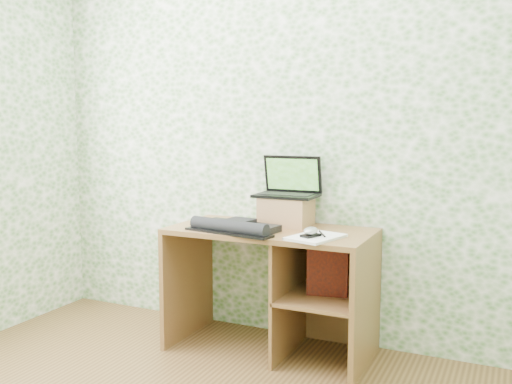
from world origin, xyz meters
The scene contains 10 objects.
wall_back centered at (0.00, 1.75, 1.30)m, with size 3.50×3.50×0.00m, color white.
desk centered at (0.08, 1.47, 0.48)m, with size 1.20×0.60×0.75m.
riser centered at (0.04, 1.58, 0.84)m, with size 0.29×0.24×0.18m, color #A76E4A.
laptop centered at (0.04, 1.62, 0.98)m, with size 0.38×0.27×0.25m.
keyboard centered at (-0.16, 1.28, 0.78)m, with size 0.57×0.36×0.08m.
headphones centered at (-0.34, 1.40, 0.76)m, with size 0.22×0.17×0.03m.
notepad centered at (0.34, 1.28, 0.76)m, with size 0.22×0.31×0.01m, color silver.
mouse centered at (0.32, 1.25, 0.78)m, with size 0.07×0.12×0.04m, color #B3B3B5.
pen centered at (0.36, 1.33, 0.77)m, with size 0.01×0.01×0.16m, color black.
red_box centered at (0.36, 1.44, 0.53)m, with size 0.23×0.07×0.28m, color maroon.
Camera 1 is at (1.34, -1.62, 1.38)m, focal length 40.00 mm.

